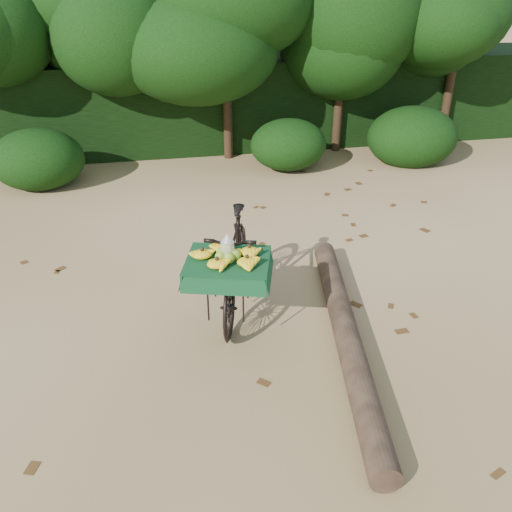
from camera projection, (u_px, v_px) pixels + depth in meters
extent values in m
plane|color=tan|center=(253.00, 298.00, 6.47)|extent=(80.00, 80.00, 0.00)
imported|color=black|center=(236.00, 264.00, 6.05)|extent=(1.04, 1.97, 1.14)
cube|color=black|center=(228.00, 262.00, 5.35)|extent=(0.53, 0.60, 0.03)
cube|color=#134821|center=(228.00, 260.00, 5.34)|extent=(0.98, 0.88, 0.01)
ellipsoid|color=olive|center=(236.00, 255.00, 5.30)|extent=(0.11, 0.09, 0.12)
ellipsoid|color=olive|center=(231.00, 252.00, 5.36)|extent=(0.11, 0.09, 0.12)
ellipsoid|color=olive|center=(222.00, 253.00, 5.35)|extent=(0.11, 0.09, 0.12)
ellipsoid|color=olive|center=(220.00, 256.00, 5.28)|extent=(0.11, 0.09, 0.12)
ellipsoid|color=olive|center=(229.00, 258.00, 5.25)|extent=(0.11, 0.09, 0.12)
cylinder|color=#EAE5C6|center=(227.00, 249.00, 5.29)|extent=(0.13, 0.13, 0.17)
cylinder|color=brown|center=(346.00, 334.00, 5.64)|extent=(0.90, 3.64, 0.26)
cube|color=black|center=(197.00, 103.00, 11.46)|extent=(26.00, 1.80, 1.80)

